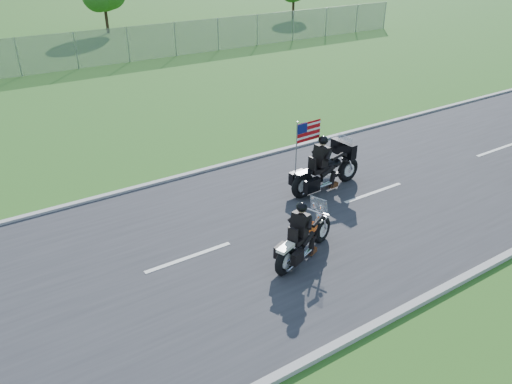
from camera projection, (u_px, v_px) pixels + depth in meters
ground at (260, 234)px, 12.70m from camera, size 420.00×420.00×0.00m
road at (260, 233)px, 12.69m from camera, size 120.00×8.00×0.04m
curb_north at (189, 175)px, 15.69m from camera, size 120.00×0.18×0.12m
curb_south at (375, 326)px, 9.67m from camera, size 120.00×0.18×0.12m
motorcycle_lead at (304, 240)px, 11.54m from camera, size 2.23×1.10×1.56m
motorcycle_follow at (326, 171)px, 14.62m from camera, size 2.62×0.87×2.19m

